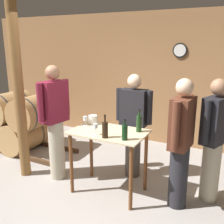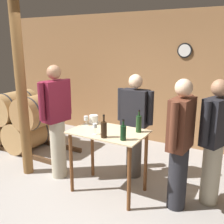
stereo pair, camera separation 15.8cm
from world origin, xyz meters
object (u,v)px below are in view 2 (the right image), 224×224
wine_bottle_left (123,132)px  wooden_post (22,92)px  wine_bottle_center (139,124)px  wine_glass_near_left (86,119)px  wine_glass_near_center (95,126)px  ice_bucket (94,119)px  person_visitor_near_door (57,120)px  person_visitor_with_scarf (135,124)px  wine_bottle_far_left (104,129)px  person_visitor_bearded (214,141)px  person_host (180,143)px

wine_bottle_left → wooden_post: bearing=179.1°
wine_bottle_center → wine_glass_near_left: size_ratio=2.26×
wine_glass_near_center → ice_bucket: size_ratio=1.15×
wine_bottle_left → wine_bottle_center: (0.05, 0.37, 0.02)m
wooden_post → wine_glass_near_left: size_ratio=19.87×
wooden_post → person_visitor_near_door: size_ratio=1.52×
wine_glass_near_left → person_visitor_near_door: bearing=-169.3°
wooden_post → ice_bucket: (1.08, 0.36, -0.37)m
wine_bottle_center → person_visitor_with_scarf: 0.52m
wine_bottle_left → person_visitor_near_door: bearing=171.4°
wine_glass_near_left → wine_bottle_left: bearing=-20.3°
wine_bottle_far_left → ice_bucket: bearing=135.7°
wooden_post → wine_glass_near_center: bearing=-1.2°
wine_glass_near_center → person_visitor_bearded: size_ratio=0.09×
wine_bottle_center → ice_bucket: bearing=178.7°
wine_glass_near_left → person_visitor_near_door: 0.50m
person_visitor_with_scarf → wine_bottle_far_left: bearing=-93.2°
wine_bottle_left → wine_glass_near_center: size_ratio=1.76×
wine_bottle_far_left → wine_glass_near_left: (-0.50, 0.32, -0.01)m
wine_bottle_far_left → person_visitor_bearded: size_ratio=0.18×
person_host → person_visitor_with_scarf: bearing=149.5°
wine_bottle_far_left → person_visitor_bearded: 1.41m
wooden_post → person_host: size_ratio=1.60×
wine_glass_near_center → person_visitor_near_door: bearing=167.2°
wine_bottle_far_left → wine_bottle_left: size_ratio=1.14×
person_visitor_bearded → ice_bucket: bearing=-171.9°
wine_glass_near_center → person_visitor_near_door: size_ratio=0.08×
wine_glass_near_center → wine_glass_near_left: bearing=140.4°
wine_glass_near_left → person_host: person_host is taller
wooden_post → person_visitor_near_door: 0.69m
person_visitor_bearded → person_visitor_near_door: person_visitor_near_door is taller
wine_bottle_left → person_visitor_near_door: 1.26m
wine_bottle_far_left → ice_bucket: (-0.44, 0.43, -0.05)m
wooden_post → wine_bottle_center: wooden_post is taller
wine_bottle_far_left → wine_glass_near_center: (-0.16, 0.04, 0.00)m
wine_bottle_far_left → person_visitor_with_scarf: (0.05, 0.84, -0.16)m
ice_bucket → person_visitor_near_door: size_ratio=0.07×
ice_bucket → person_visitor_with_scarf: (0.49, 0.41, -0.11)m
wooden_post → wine_bottle_far_left: (1.52, -0.07, -0.32)m
wine_bottle_center → person_visitor_near_door: person_visitor_near_door is taller
person_visitor_with_scarf → person_visitor_bearded: (1.19, -0.17, 0.02)m
wine_bottle_center → wine_bottle_left: bearing=-96.9°
wine_bottle_left → wine_glass_near_center: 0.42m
person_host → wine_glass_near_center: bearing=-164.0°
wine_glass_near_center → ice_bucket: bearing=125.5°
wine_glass_near_center → person_visitor_near_door: person_visitor_near_door is taller
wine_bottle_far_left → person_visitor_near_door: 1.02m
wooden_post → wine_bottle_center: bearing=10.6°
person_host → person_visitor_near_door: bearing=-176.5°
person_visitor_near_door → person_visitor_bearded: bearing=11.1°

